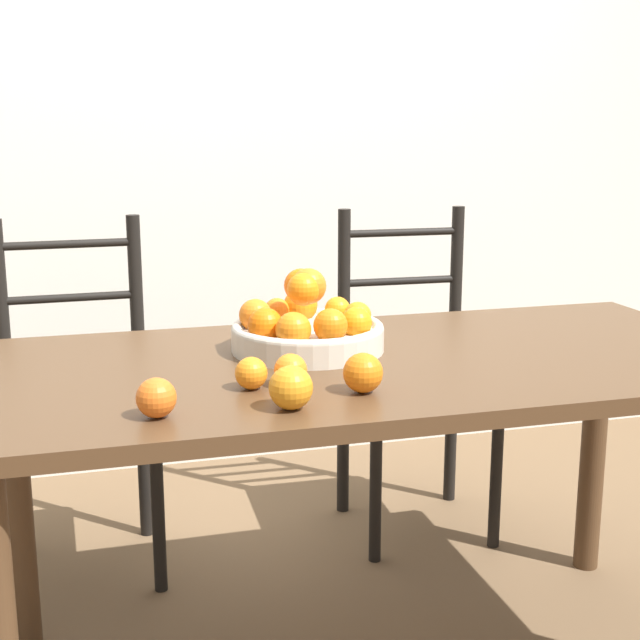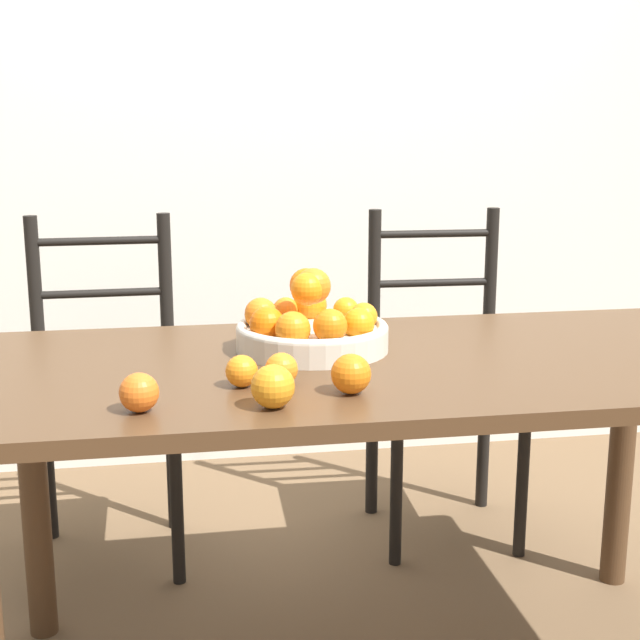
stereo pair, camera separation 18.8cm
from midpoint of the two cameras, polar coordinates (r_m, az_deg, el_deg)
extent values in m
cube|color=silver|center=(3.31, -6.70, 13.00)|extent=(8.00, 0.06, 2.60)
cube|color=#4C331E|center=(1.94, 0.63, -2.99)|extent=(1.72, 0.80, 0.03)
cylinder|color=#4C331E|center=(2.31, -21.06, -11.34)|extent=(0.07, 0.07, 0.73)
cylinder|color=#4C331E|center=(2.64, 15.15, -7.90)|extent=(0.07, 0.07, 0.73)
cylinder|color=beige|center=(2.00, -3.50, -1.26)|extent=(0.34, 0.34, 0.05)
torus|color=beige|center=(1.99, -3.51, -0.53)|extent=(0.34, 0.34, 0.02)
sphere|color=orange|center=(2.02, -0.31, 0.26)|extent=(0.06, 0.06, 0.06)
sphere|color=orange|center=(2.08, -1.47, 0.65)|extent=(0.06, 0.06, 0.06)
sphere|color=orange|center=(2.10, -3.82, 0.93)|extent=(0.08, 0.08, 0.08)
sphere|color=orange|center=(2.08, -5.36, 0.56)|extent=(0.06, 0.06, 0.06)
sphere|color=orange|center=(2.00, -6.86, 0.27)|extent=(0.07, 0.07, 0.07)
sphere|color=orange|center=(1.92, -6.34, -0.37)|extent=(0.08, 0.08, 0.08)
sphere|color=orange|center=(1.88, -4.61, -0.65)|extent=(0.08, 0.08, 0.08)
sphere|color=orange|center=(1.88, -2.19, -0.40)|extent=(0.07, 0.07, 0.07)
sphere|color=orange|center=(1.93, -0.46, -0.23)|extent=(0.07, 0.07, 0.07)
sphere|color=orange|center=(1.97, -3.48, 2.15)|extent=(0.08, 0.08, 0.08)
sphere|color=orange|center=(1.99, -3.94, 2.20)|extent=(0.08, 0.08, 0.08)
sphere|color=orange|center=(1.95, -3.84, 1.95)|extent=(0.07, 0.07, 0.07)
sphere|color=orange|center=(1.59, -5.28, -4.38)|extent=(0.08, 0.08, 0.08)
sphere|color=orange|center=(1.73, -5.02, -3.26)|extent=(0.06, 0.06, 0.06)
sphere|color=orange|center=(1.59, -13.82, -4.91)|extent=(0.07, 0.07, 0.07)
sphere|color=orange|center=(1.72, -7.57, -3.44)|extent=(0.06, 0.06, 0.06)
sphere|color=orange|center=(1.68, -0.43, -3.45)|extent=(0.08, 0.08, 0.08)
cylinder|color=black|center=(2.54, -21.23, -12.67)|extent=(0.04, 0.04, 0.45)
cylinder|color=black|center=(2.54, -12.47, -12.15)|extent=(0.04, 0.04, 0.45)
cylinder|color=black|center=(2.78, -21.20, -4.32)|extent=(0.04, 0.04, 1.01)
cylinder|color=black|center=(2.78, -13.36, -3.83)|extent=(0.04, 0.04, 1.01)
cube|color=black|center=(2.61, -17.23, -6.00)|extent=(0.43, 0.41, 0.04)
cylinder|color=black|center=(2.75, -17.44, -1.86)|extent=(0.38, 0.03, 0.02)
cylinder|color=black|center=(2.71, -17.65, 1.35)|extent=(0.38, 0.03, 0.02)
cylinder|color=black|center=(2.69, -17.88, 4.62)|extent=(0.38, 0.03, 0.02)
cylinder|color=black|center=(2.64, 1.51, -10.85)|extent=(0.04, 0.04, 0.45)
cylinder|color=black|center=(2.75, 9.27, -9.97)|extent=(0.04, 0.04, 0.45)
cylinder|color=black|center=(2.87, -0.36, -2.93)|extent=(0.04, 0.04, 1.01)
cylinder|color=black|center=(2.98, 6.77, -2.44)|extent=(0.04, 0.04, 1.01)
cube|color=black|center=(2.77, 4.35, -4.42)|extent=(0.43, 0.41, 0.04)
cylinder|color=black|center=(2.89, 3.30, -0.57)|extent=(0.38, 0.04, 0.02)
cylinder|color=black|center=(2.86, 3.34, 2.49)|extent=(0.38, 0.04, 0.02)
cylinder|color=black|center=(2.84, 3.38, 5.60)|extent=(0.38, 0.04, 0.02)
camera|label=1|loc=(0.09, -92.86, -0.64)|focal=50.00mm
camera|label=2|loc=(0.09, 87.14, 0.64)|focal=50.00mm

